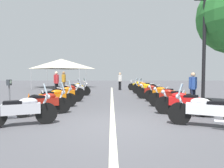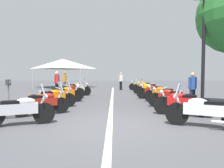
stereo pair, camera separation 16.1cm
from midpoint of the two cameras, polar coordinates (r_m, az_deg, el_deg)
name	(u,v)px [view 2 (the right image)]	position (r m, az deg, el deg)	size (l,w,h in m)	color
ground_plane	(110,125)	(5.82, 0.15, -11.98)	(80.00, 80.00, 0.00)	#4C4C51
lane_centre_stripe	(112,101)	(10.97, 0.37, -4.92)	(21.67, 0.16, 0.01)	beige
motorcycle_left_row_0	(20,110)	(6.25, -24.58, -6.83)	(0.93, 1.91, 1.21)	black
motorcycle_left_row_1	(43,103)	(7.54, -18.97, -5.15)	(1.16, 1.77, 1.20)	black
motorcycle_left_row_2	(53,98)	(8.95, -16.47, -3.82)	(1.14, 1.93, 1.21)	black
motorcycle_left_row_3	(64,94)	(10.55, -13.33, -2.82)	(1.10, 1.87, 1.00)	black
motorcycle_left_row_4	(69,91)	(11.96, -12.23, -2.08)	(1.03, 1.92, 1.22)	black
motorcycle_left_row_5	(76,89)	(13.50, -10.08, -1.58)	(1.16, 1.95, 0.99)	black
motorcycle_left_row_6	(76,88)	(14.96, -10.06, -1.12)	(0.94, 1.99, 1.20)	black
motorcycle_right_row_0	(203,111)	(6.08, 25.88, -7.05)	(1.04, 2.00, 1.22)	black
motorcycle_right_row_1	(182,103)	(7.48, 20.44, -5.18)	(0.97, 1.98, 1.01)	black
motorcycle_right_row_2	(171,98)	(9.03, 17.25, -3.80)	(1.02, 1.93, 1.01)	black
motorcycle_right_row_3	(163,94)	(10.56, 15.18, -2.84)	(1.22, 1.90, 1.00)	black
motorcycle_right_row_4	(154,91)	(11.90, 12.56, -2.15)	(1.02, 2.02, 1.01)	black
motorcycle_right_row_5	(149,89)	(13.58, 11.23, -1.49)	(1.16, 1.84, 1.22)	black
motorcycle_right_row_6	(146,88)	(14.91, 10.22, -1.12)	(1.05, 1.97, 1.21)	black
motorcycle_right_row_7	(145,86)	(16.64, 9.88, -0.70)	(0.94, 2.02, 1.02)	black
motorcycle_right_row_8	(140,85)	(18.11, 8.42, -0.43)	(1.03, 2.01, 1.00)	black
street_lamp_twin_globe	(204,29)	(9.24, 25.78, 14.21)	(0.32, 1.22, 4.91)	black
parking_meter	(8,90)	(8.38, -27.56, -1.51)	(0.18, 0.13, 1.29)	slate
traffic_cone_0	(29,99)	(10.10, -22.78, -4.17)	(0.36, 0.36, 0.61)	orange
traffic_cone_1	(185,97)	(10.85, 21.09, -3.67)	(0.36, 0.36, 0.61)	orange
traffic_cone_2	(190,100)	(9.84, 22.26, -4.35)	(0.36, 0.36, 0.61)	orange
bystander_0	(65,80)	(16.23, -13.43, 1.09)	(0.48, 0.32, 1.72)	brown
bystander_1	(193,86)	(9.94, 22.94, -0.67)	(0.32, 0.48, 1.57)	#1E2338
bystander_2	(121,80)	(18.44, 2.86, 1.24)	(0.45, 0.34, 1.66)	black
bystander_3	(57,81)	(14.39, -15.49, 0.78)	(0.50, 0.32, 1.69)	black
event_tent	(63,64)	(22.55, -14.00, 5.73)	(5.35, 5.35, 3.20)	beige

